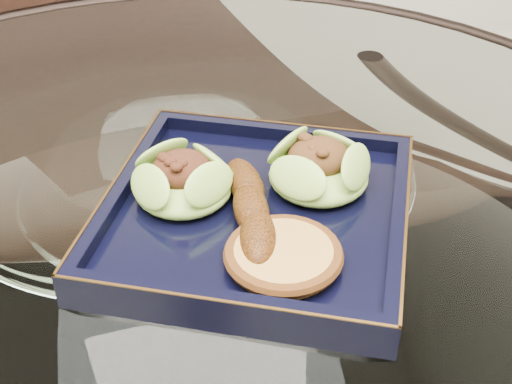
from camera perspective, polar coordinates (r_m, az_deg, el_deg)
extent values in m
cylinder|color=white|center=(0.70, -5.50, -0.86)|extent=(1.10, 1.10, 0.01)
torus|color=black|center=(0.70, -5.50, -0.86)|extent=(1.13, 1.13, 0.02)
cylinder|color=black|center=(1.21, 7.38, -6.01)|extent=(0.04, 0.04, 0.75)
cylinder|color=black|center=(1.19, -19.74, -9.16)|extent=(0.04, 0.04, 0.75)
cube|color=black|center=(1.24, -11.33, 2.61)|extent=(0.53, 0.53, 0.04)
cylinder|color=black|center=(1.25, -16.91, -14.16)|extent=(0.03, 0.03, 0.49)
cylinder|color=black|center=(1.30, 0.43, -9.92)|extent=(0.03, 0.03, 0.49)
cylinder|color=black|center=(1.54, -18.77, -3.47)|extent=(0.03, 0.03, 0.49)
cylinder|color=black|center=(1.58, -4.80, -0.37)|extent=(0.03, 0.03, 0.49)
cube|color=black|center=(0.65, 0.00, -2.13)|extent=(0.35, 0.35, 0.02)
ellipsoid|color=#6AA12E|center=(0.66, -5.85, 0.73)|extent=(0.10, 0.10, 0.03)
ellipsoid|color=olive|center=(0.67, 5.04, 1.71)|extent=(0.12, 0.12, 0.03)
ellipsoid|color=#572A09|center=(0.63, -0.41, -1.35)|extent=(0.04, 0.15, 0.03)
cylinder|color=#C28C40|center=(0.59, 2.20, -5.19)|extent=(0.11, 0.11, 0.02)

